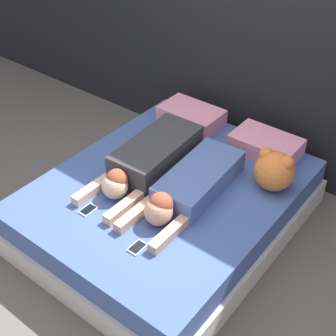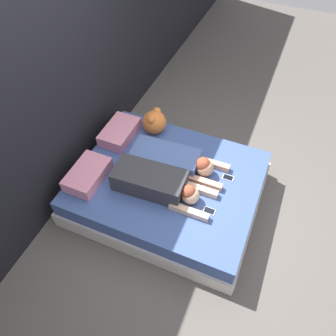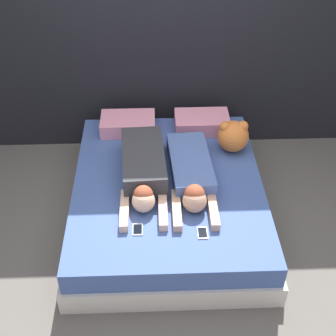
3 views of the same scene
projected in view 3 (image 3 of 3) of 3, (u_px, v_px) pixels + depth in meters
The scene contains 10 objects.
ground_plane at pixel (168, 215), 4.35m from camera, with size 12.00×12.00×0.00m, color #5B5651.
wall_back at pixel (163, 29), 4.44m from camera, with size 12.00×0.06×2.60m.
bed at pixel (168, 199), 4.22m from camera, with size 1.70×2.07×0.41m.
pillow_head_left at pixel (128, 124), 4.65m from camera, with size 0.54×0.34×0.15m.
pillow_head_right at pixel (202, 122), 4.68m from camera, with size 0.54×0.34×0.15m.
person_left at pixel (144, 169), 4.04m from camera, with size 0.40×1.12×0.23m.
person_right at pixel (191, 174), 4.03m from camera, with size 0.39×1.12×0.23m.
cell_phone_left at pixel (138, 230), 3.64m from camera, with size 0.08×0.12×0.01m.
cell_phone_right at pixel (202, 233), 3.61m from camera, with size 0.08×0.12×0.01m.
plush_toy at pixel (233, 136), 4.35m from camera, with size 0.30×0.30×0.31m.
Camera 3 is at (-0.11, -3.09, 3.09)m, focal length 50.00 mm.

